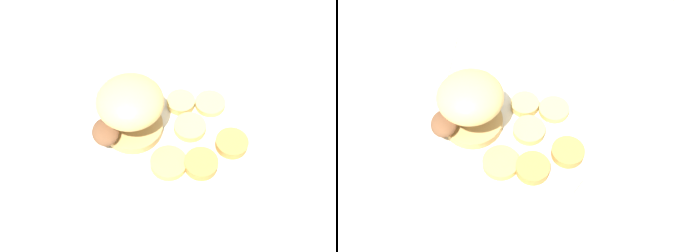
# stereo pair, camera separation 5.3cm
# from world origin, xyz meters

# --- Properties ---
(ground_plane) EXTENTS (4.00, 4.00, 0.00)m
(ground_plane) POSITION_xyz_m (0.00, 0.00, 0.00)
(ground_plane) COLOR #B2A899
(dinner_plate) EXTENTS (0.26, 0.26, 0.02)m
(dinner_plate) POSITION_xyz_m (0.00, 0.00, 0.01)
(dinner_plate) COLOR white
(dinner_plate) RESTS_ON ground_plane
(sandwich) EXTENTS (0.11, 0.12, 0.09)m
(sandwich) POSITION_xyz_m (-0.04, -0.04, 0.07)
(sandwich) COLOR tan
(sandwich) RESTS_ON dinner_plate
(potato_round_0) EXTENTS (0.05, 0.05, 0.01)m
(potato_round_0) POSITION_xyz_m (0.01, 0.03, 0.03)
(potato_round_0) COLOR #DBB766
(potato_round_0) RESTS_ON dinner_plate
(potato_round_1) EXTENTS (0.05, 0.05, 0.01)m
(potato_round_1) POSITION_xyz_m (0.04, -0.03, 0.03)
(potato_round_1) COLOR tan
(potato_round_1) RESTS_ON dinner_plate
(potato_round_2) EXTENTS (0.04, 0.04, 0.01)m
(potato_round_2) POSITION_xyz_m (-0.04, 0.05, 0.03)
(potato_round_2) COLOR #DBB766
(potato_round_2) RESTS_ON dinner_plate
(potato_round_3) EXTENTS (0.05, 0.05, 0.01)m
(potato_round_3) POSITION_xyz_m (0.07, 0.07, 0.03)
(potato_round_3) COLOR #BC8942
(potato_round_3) RESTS_ON dinner_plate
(potato_round_4) EXTENTS (0.05, 0.05, 0.01)m
(potato_round_4) POSITION_xyz_m (0.07, 0.01, 0.03)
(potato_round_4) COLOR #BC8942
(potato_round_4) RESTS_ON dinner_plate
(potato_round_5) EXTENTS (0.05, 0.05, 0.01)m
(potato_round_5) POSITION_xyz_m (-0.01, 0.09, 0.03)
(potato_round_5) COLOR #DBB766
(potato_round_5) RESTS_ON dinner_plate
(napkin) EXTENTS (0.15, 0.13, 0.01)m
(napkin) POSITION_xyz_m (-0.22, -0.05, 0.00)
(napkin) COLOR white
(napkin) RESTS_ON ground_plane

